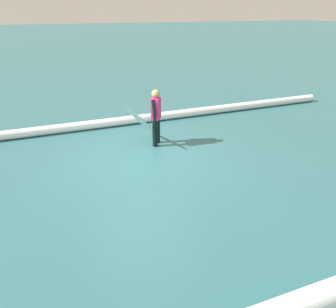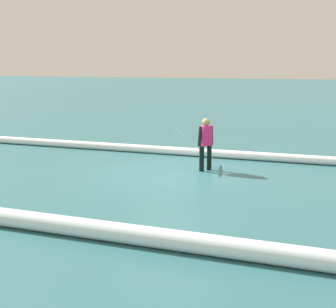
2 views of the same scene
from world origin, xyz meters
name	(u,v)px [view 1 (image 1 of 2)]	position (x,y,z in m)	size (l,w,h in m)	color
ground_plane	(141,159)	(0.00, 0.00, 0.00)	(170.61, 170.61, 0.00)	#2C6066
surfer	(156,114)	(-0.72, -0.77, 0.85)	(0.36, 0.52, 1.51)	black
surfboard	(140,120)	(-0.36, -1.02, 0.66)	(1.42, 1.32, 1.34)	white
wave_crest_foreground	(43,131)	(2.07, -2.75, 0.14)	(0.27, 0.27, 20.45)	white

